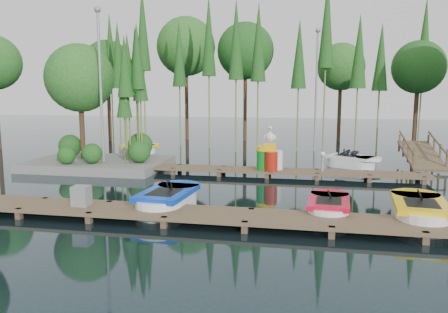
% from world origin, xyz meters
% --- Properties ---
extents(ground_plane, '(90.00, 90.00, 0.00)m').
position_xyz_m(ground_plane, '(0.00, 0.00, 0.00)').
color(ground_plane, '#1B2D34').
extents(near_dock, '(18.00, 1.50, 0.50)m').
position_xyz_m(near_dock, '(0.00, -4.50, 0.23)').
color(near_dock, brown).
rests_on(near_dock, ground).
extents(far_dock, '(15.00, 1.20, 0.50)m').
position_xyz_m(far_dock, '(1.00, 2.50, 0.23)').
color(far_dock, brown).
rests_on(far_dock, ground).
extents(island, '(6.20, 4.20, 6.75)m').
position_xyz_m(island, '(-6.30, 3.29, 3.18)').
color(island, slate).
rests_on(island, ground).
extents(tree_screen, '(34.42, 18.53, 10.31)m').
position_xyz_m(tree_screen, '(-2.04, 10.60, 6.12)').
color(tree_screen, '#422C1C').
rests_on(tree_screen, ground).
extents(lamp_island, '(0.30, 0.30, 7.25)m').
position_xyz_m(lamp_island, '(-5.50, 2.50, 4.26)').
color(lamp_island, gray).
rests_on(lamp_island, ground).
extents(lamp_rear, '(0.30, 0.30, 7.25)m').
position_xyz_m(lamp_rear, '(4.00, 11.00, 4.26)').
color(lamp_rear, gray).
rests_on(lamp_rear, ground).
extents(ramp, '(1.50, 3.94, 1.49)m').
position_xyz_m(ramp, '(9.00, 6.50, 0.59)').
color(ramp, brown).
rests_on(ramp, ground).
extents(boat_blue, '(1.54, 3.05, 1.00)m').
position_xyz_m(boat_blue, '(-0.45, -3.43, 0.29)').
color(boat_blue, white).
rests_on(boat_blue, ground).
extents(boat_red, '(1.29, 2.58, 0.84)m').
position_xyz_m(boat_red, '(4.30, -3.20, 0.24)').
color(boat_red, white).
rests_on(boat_red, ground).
extents(boat_yellow_near, '(1.61, 3.10, 1.01)m').
position_xyz_m(boat_yellow_near, '(6.70, -3.34, 0.29)').
color(boat_yellow_near, white).
rests_on(boat_yellow_near, ground).
extents(boat_yellow_far, '(2.60, 2.36, 1.22)m').
position_xyz_m(boat_yellow_far, '(-6.06, 7.93, 0.26)').
color(boat_yellow_far, white).
rests_on(boat_yellow_far, ground).
extents(boat_white_far, '(2.87, 2.28, 1.24)m').
position_xyz_m(boat_white_far, '(5.69, 5.52, 0.28)').
color(boat_white_far, white).
rests_on(boat_white_far, ground).
extents(utility_cabinet, '(0.48, 0.40, 0.58)m').
position_xyz_m(utility_cabinet, '(-2.71, -4.50, 0.59)').
color(utility_cabinet, gray).
rests_on(utility_cabinet, near_dock).
extents(yellow_barrel, '(0.66, 0.66, 1.00)m').
position_xyz_m(yellow_barrel, '(1.84, 2.50, 0.80)').
color(yellow_barrel, yellow).
rests_on(yellow_barrel, far_dock).
extents(drum_cluster, '(1.07, 0.98, 1.85)m').
position_xyz_m(drum_cluster, '(2.10, 2.35, 0.84)').
color(drum_cluster, '#0D761E').
rests_on(drum_cluster, far_dock).
extents(seagull_post, '(0.51, 0.28, 0.82)m').
position_xyz_m(seagull_post, '(4.26, 2.50, 0.85)').
color(seagull_post, gray).
rests_on(seagull_post, far_dock).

